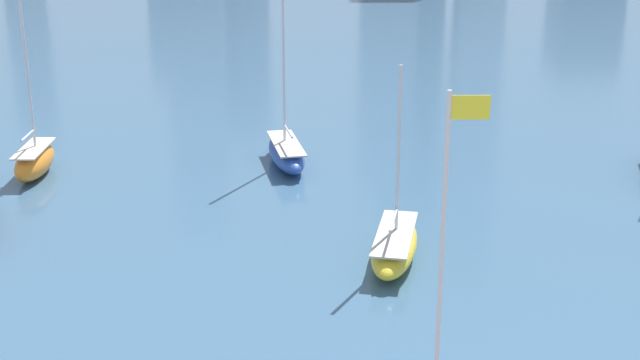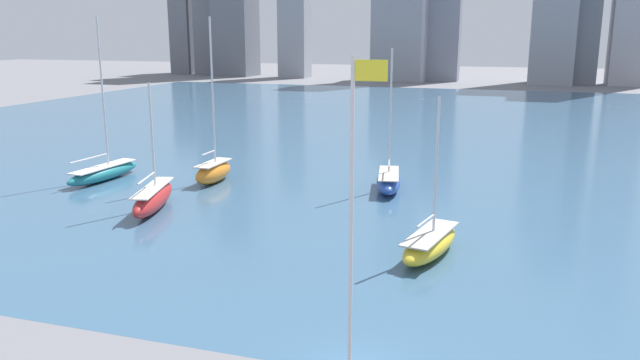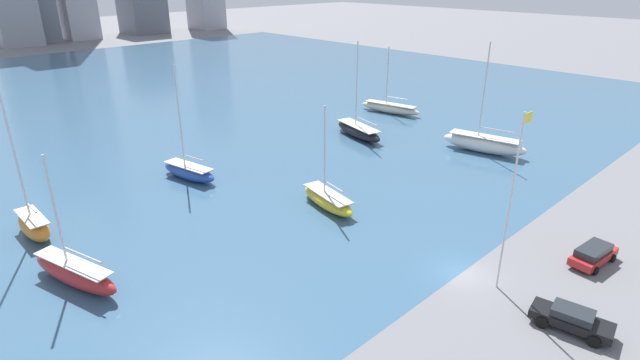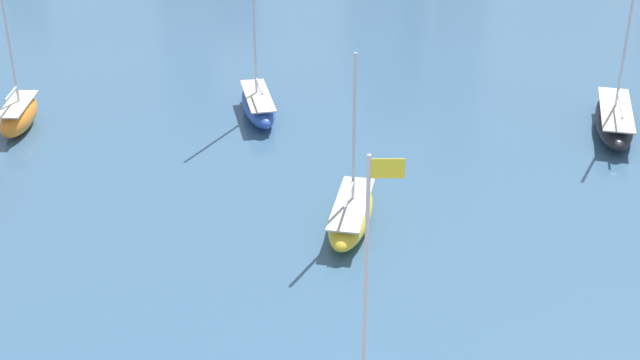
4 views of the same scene
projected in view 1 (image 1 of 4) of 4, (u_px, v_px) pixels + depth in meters
name	position (u px, v px, depth m)	size (l,w,h in m)	color
harbor_water	(342.00, 57.00, 98.04)	(180.00, 140.00, 0.00)	#385B7A
flag_pole	(442.00, 291.00, 26.89)	(1.24, 0.14, 13.42)	silver
sailboat_blue	(286.00, 152.00, 61.46)	(3.60, 8.08, 12.79)	#284CA8
sailboat_yellow	(395.00, 245.00, 46.31)	(3.75, 8.12, 10.23)	yellow
sailboat_orange	(34.00, 159.00, 59.17)	(2.01, 6.13, 15.54)	orange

